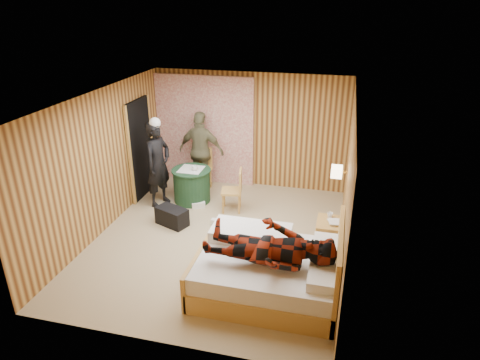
% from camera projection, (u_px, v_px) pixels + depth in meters
% --- Properties ---
extents(floor, '(4.20, 5.00, 0.01)m').
position_uv_depth(floor, '(218.00, 239.00, 7.52)').
color(floor, tan).
rests_on(floor, ground).
extents(ceiling, '(4.20, 5.00, 0.01)m').
position_uv_depth(ceiling, '(214.00, 98.00, 6.52)').
color(ceiling, white).
rests_on(ceiling, wall_back).
extents(wall_back, '(4.20, 0.02, 2.50)m').
position_uv_depth(wall_back, '(250.00, 130.00, 9.24)').
color(wall_back, tan).
rests_on(wall_back, floor).
extents(wall_left, '(0.02, 5.00, 2.50)m').
position_uv_depth(wall_left, '(101.00, 163.00, 7.48)').
color(wall_left, tan).
rests_on(wall_left, floor).
extents(wall_right, '(0.02, 5.00, 2.50)m').
position_uv_depth(wall_right, '(347.00, 186.00, 6.56)').
color(wall_right, tan).
rests_on(wall_right, floor).
extents(curtain, '(2.20, 0.08, 2.40)m').
position_uv_depth(curtain, '(205.00, 130.00, 9.42)').
color(curtain, white).
rests_on(curtain, floor).
extents(doorway, '(0.06, 0.90, 2.05)m').
position_uv_depth(doorway, '(140.00, 149.00, 8.81)').
color(doorway, black).
rests_on(doorway, floor).
extents(wall_lamp, '(0.26, 0.24, 0.16)m').
position_uv_depth(wall_lamp, '(337.00, 172.00, 6.98)').
color(wall_lamp, gold).
rests_on(wall_lamp, wall_right).
extents(bed, '(2.02, 1.60, 1.10)m').
position_uv_depth(bed, '(270.00, 270.00, 6.14)').
color(bed, tan).
rests_on(bed, floor).
extents(nightstand, '(0.42, 0.56, 0.54)m').
position_uv_depth(nightstand, '(328.00, 235.00, 7.10)').
color(nightstand, tan).
rests_on(nightstand, floor).
extents(round_table, '(0.80, 0.80, 0.71)m').
position_uv_depth(round_table, '(192.00, 185.00, 8.79)').
color(round_table, '#214929').
rests_on(round_table, floor).
extents(chair_far, '(0.42, 0.42, 0.93)m').
position_uv_depth(chair_far, '(201.00, 165.00, 9.28)').
color(chair_far, tan).
rests_on(chair_far, floor).
extents(chair_near, '(0.46, 0.46, 0.86)m').
position_uv_depth(chair_near, '(235.00, 187.00, 8.33)').
color(chair_near, tan).
rests_on(chair_near, floor).
extents(duffel_bag, '(0.67, 0.52, 0.34)m').
position_uv_depth(duffel_bag, '(172.00, 216.00, 7.94)').
color(duffel_bag, black).
rests_on(duffel_bag, floor).
extents(sneaker_left, '(0.28, 0.20, 0.12)m').
position_uv_depth(sneaker_left, '(199.00, 205.00, 8.60)').
color(sneaker_left, white).
rests_on(sneaker_left, floor).
extents(sneaker_right, '(0.25, 0.11, 0.11)m').
position_uv_depth(sneaker_right, '(218.00, 222.00, 7.96)').
color(sneaker_right, white).
rests_on(sneaker_right, floor).
extents(woman_standing, '(0.58, 0.73, 1.74)m').
position_uv_depth(woman_standing, '(158.00, 164.00, 8.45)').
color(woman_standing, black).
rests_on(woman_standing, floor).
extents(man_at_table, '(1.04, 0.49, 1.72)m').
position_uv_depth(man_at_table, '(201.00, 151.00, 9.18)').
color(man_at_table, '#6C6948').
rests_on(man_at_table, floor).
extents(man_on_bed, '(0.86, 0.67, 1.77)m').
position_uv_depth(man_on_bed, '(270.00, 239.00, 5.67)').
color(man_on_bed, maroon).
rests_on(man_on_bed, bed).
extents(book_lower, '(0.24, 0.27, 0.02)m').
position_uv_depth(book_lower, '(329.00, 222.00, 6.94)').
color(book_lower, white).
rests_on(book_lower, nightstand).
extents(book_upper, '(0.18, 0.23, 0.02)m').
position_uv_depth(book_upper, '(329.00, 221.00, 6.93)').
color(book_upper, white).
rests_on(book_upper, nightstand).
extents(cup_nightstand, '(0.12, 0.12, 0.09)m').
position_uv_depth(cup_nightstand, '(330.00, 215.00, 7.09)').
color(cup_nightstand, white).
rests_on(cup_nightstand, nightstand).
extents(cup_table, '(0.16, 0.16, 0.10)m').
position_uv_depth(cup_table, '(195.00, 168.00, 8.56)').
color(cup_table, white).
rests_on(cup_table, round_table).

